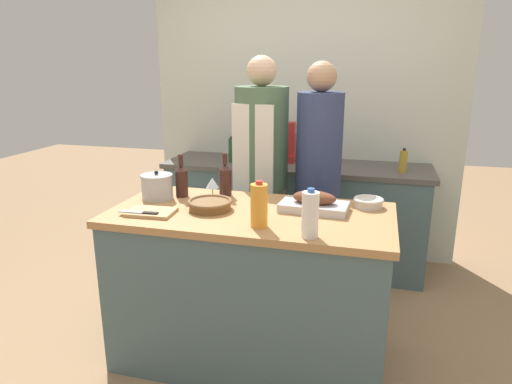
% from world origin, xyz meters
% --- Properties ---
extents(ground_plane, '(12.00, 12.00, 0.00)m').
position_xyz_m(ground_plane, '(0.00, 0.00, 0.00)').
color(ground_plane, '#9E7A56').
extents(kitchen_island, '(1.54, 0.75, 0.91)m').
position_xyz_m(kitchen_island, '(0.00, 0.00, 0.46)').
color(kitchen_island, '#4C666B').
rests_on(kitchen_island, ground_plane).
extents(back_counter, '(2.19, 0.60, 0.88)m').
position_xyz_m(back_counter, '(0.00, 1.39, 0.44)').
color(back_counter, '#4C666B').
rests_on(back_counter, ground_plane).
extents(back_wall, '(2.69, 0.10, 2.55)m').
position_xyz_m(back_wall, '(0.00, 1.74, 1.27)').
color(back_wall, silver).
rests_on(back_wall, ground_plane).
extents(roasting_pan, '(0.38, 0.23, 0.11)m').
position_xyz_m(roasting_pan, '(0.33, 0.10, 0.95)').
color(roasting_pan, '#BCBCC1').
rests_on(roasting_pan, kitchen_island).
extents(wicker_basket, '(0.25, 0.25, 0.06)m').
position_xyz_m(wicker_basket, '(-0.23, -0.02, 0.94)').
color(wicker_basket, brown).
rests_on(wicker_basket, kitchen_island).
extents(cutting_board, '(0.26, 0.19, 0.02)m').
position_xyz_m(cutting_board, '(-0.51, -0.18, 0.92)').
color(cutting_board, tan).
rests_on(cutting_board, kitchen_island).
extents(stock_pot, '(0.19, 0.19, 0.17)m').
position_xyz_m(stock_pot, '(-0.60, 0.09, 0.98)').
color(stock_pot, '#B7B7BC').
rests_on(stock_pot, kitchen_island).
extents(mixing_bowl, '(0.17, 0.17, 0.05)m').
position_xyz_m(mixing_bowl, '(0.62, 0.25, 0.94)').
color(mixing_bowl, beige).
rests_on(mixing_bowl, kitchen_island).
extents(juice_jug, '(0.08, 0.08, 0.23)m').
position_xyz_m(juice_jug, '(0.10, -0.22, 1.02)').
color(juice_jug, orange).
rests_on(juice_jug, kitchen_island).
extents(milk_jug, '(0.08, 0.08, 0.24)m').
position_xyz_m(milk_jug, '(0.37, -0.29, 1.02)').
color(milk_jug, white).
rests_on(milk_jug, kitchen_island).
extents(wine_bottle_green, '(0.08, 0.08, 0.26)m').
position_xyz_m(wine_bottle_green, '(-0.24, 0.27, 1.01)').
color(wine_bottle_green, '#381E19').
rests_on(wine_bottle_green, kitchen_island).
extents(wine_bottle_dark, '(0.08, 0.08, 0.26)m').
position_xyz_m(wine_bottle_dark, '(-0.48, 0.18, 1.01)').
color(wine_bottle_dark, '#381E19').
rests_on(wine_bottle_dark, kitchen_island).
extents(wine_glass_left, '(0.08, 0.08, 0.13)m').
position_xyz_m(wine_glass_left, '(-0.28, 0.16, 1.01)').
color(wine_glass_left, silver).
rests_on(wine_glass_left, kitchen_island).
extents(knife_chef, '(0.22, 0.04, 0.01)m').
position_xyz_m(knife_chef, '(-0.55, -0.23, 0.93)').
color(knife_chef, '#B7B7BC').
rests_on(knife_chef, cutting_board).
extents(stand_mixer, '(0.18, 0.14, 0.34)m').
position_xyz_m(stand_mixer, '(-0.11, 1.45, 1.02)').
color(stand_mixer, '#B22323').
rests_on(stand_mixer, back_counter).
extents(condiment_bottle_tall, '(0.06, 0.06, 0.19)m').
position_xyz_m(condiment_bottle_tall, '(0.84, 1.30, 0.97)').
color(condiment_bottle_tall, '#B28E2D').
rests_on(condiment_bottle_tall, back_counter).
extents(condiment_bottle_short, '(0.05, 0.05, 0.20)m').
position_xyz_m(condiment_bottle_short, '(-0.40, 1.48, 0.97)').
color(condiment_bottle_short, '#234C28').
rests_on(condiment_bottle_short, back_counter).
extents(condiment_bottle_extra, '(0.05, 0.05, 0.22)m').
position_xyz_m(condiment_bottle_extra, '(-0.54, 1.32, 0.98)').
color(condiment_bottle_extra, '#234C28').
rests_on(condiment_bottle_extra, back_counter).
extents(person_cook_aproned, '(0.37, 0.38, 1.74)m').
position_xyz_m(person_cook_aproned, '(-0.14, 0.77, 0.96)').
color(person_cook_aproned, beige).
rests_on(person_cook_aproned, ground_plane).
extents(person_cook_guest, '(0.31, 0.31, 1.70)m').
position_xyz_m(person_cook_guest, '(0.26, 0.78, 0.95)').
color(person_cook_guest, beige).
rests_on(person_cook_guest, ground_plane).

